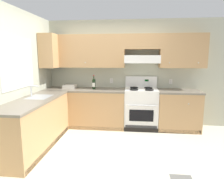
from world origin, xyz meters
The scene contains 8 objects.
ground_plane centered at (0.00, 0.00, 0.00)m, with size 7.04×7.04×0.00m, color beige.
wall_back centered at (0.40, 1.53, 1.48)m, with size 4.68×0.57×2.55m.
wall_left centered at (-1.59, 0.23, 1.34)m, with size 0.47×4.00×2.55m.
counter_back_run centered at (0.13, 1.24, 0.45)m, with size 3.60×0.65×0.91m.
counter_left_run centered at (-1.24, 0.00, 0.46)m, with size 0.63×1.91×1.13m.
stove centered at (0.73, 1.25, 0.48)m, with size 0.76×0.62×1.20m.
wine_bottle centered at (-0.39, 1.25, 1.05)m, with size 0.08×0.08×0.34m.
bowl centered at (-1.01, 1.33, 0.94)m, with size 0.30×0.23×0.08m.
Camera 1 is at (0.54, -3.30, 1.67)m, focal length 31.55 mm.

